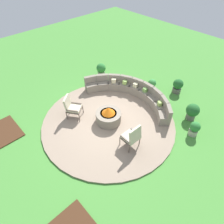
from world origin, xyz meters
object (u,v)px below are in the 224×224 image
at_px(potted_plant_1, 152,84).
at_px(potted_plant_4, 195,128).
at_px(potted_plant_3, 192,111).
at_px(curved_stone_bench, 131,93).
at_px(potted_plant_2, 101,69).
at_px(lounge_chair_front_right, 132,136).
at_px(potted_plant_0, 178,86).
at_px(fire_pit, 108,116).
at_px(lounge_chair_front_left, 72,107).

xyz_separation_m(potted_plant_1, potted_plant_4, (2.99, -1.17, 0.03)).
bearing_deg(potted_plant_3, curved_stone_bench, -161.94).
height_order(potted_plant_2, potted_plant_4, potted_plant_2).
height_order(lounge_chair_front_right, potted_plant_0, lounge_chair_front_right).
height_order(curved_stone_bench, potted_plant_4, curved_stone_bench).
bearing_deg(potted_plant_2, fire_pit, -36.29).
bearing_deg(potted_plant_2, potted_plant_3, 5.71).
relative_size(curved_stone_bench, potted_plant_1, 7.41).
height_order(lounge_chair_front_left, potted_plant_0, lounge_chair_front_left).
bearing_deg(lounge_chair_front_right, potted_plant_1, 28.68).
relative_size(potted_plant_0, potted_plant_4, 1.14).
height_order(fire_pit, potted_plant_1, fire_pit).
bearing_deg(potted_plant_2, curved_stone_bench, -7.66).
relative_size(potted_plant_1, potted_plant_3, 0.78).
bearing_deg(potted_plant_0, fire_pit, -101.54).
distance_m(fire_pit, lounge_chair_front_right, 1.57).
xyz_separation_m(fire_pit, potted_plant_3, (2.25, 2.71, 0.06)).
relative_size(potted_plant_0, potted_plant_1, 1.22).
relative_size(lounge_chair_front_right, potted_plant_0, 1.43).
height_order(potted_plant_2, potted_plant_3, potted_plant_3).
xyz_separation_m(fire_pit, potted_plant_2, (-2.97, 2.18, 0.02)).
bearing_deg(potted_plant_1, potted_plant_4, -21.31).
height_order(fire_pit, lounge_chair_front_left, lounge_chair_front_left).
distance_m(potted_plant_1, potted_plant_3, 2.50).
distance_m(lounge_chair_front_right, potted_plant_3, 3.06).
bearing_deg(potted_plant_0, curved_stone_bench, -120.41).
height_order(lounge_chair_front_right, potted_plant_3, lounge_chair_front_right).
xyz_separation_m(lounge_chair_front_left, potted_plant_4, (4.05, 2.87, -0.25)).
distance_m(lounge_chair_front_left, potted_plant_0, 5.21).
xyz_separation_m(lounge_chair_front_left, potted_plant_2, (-1.71, 3.08, -0.22)).
distance_m(lounge_chair_front_right, potted_plant_4, 2.58).
xyz_separation_m(curved_stone_bench, potted_plant_4, (3.19, 0.14, -0.01)).
bearing_deg(fire_pit, lounge_chair_front_right, -9.70).
relative_size(lounge_chair_front_right, potted_plant_2, 1.50).
xyz_separation_m(lounge_chair_front_right, potted_plant_2, (-4.50, 2.44, -0.23)).
height_order(potted_plant_1, potted_plant_4, potted_plant_4).
relative_size(curved_stone_bench, lounge_chair_front_right, 4.25).
bearing_deg(fire_pit, potted_plant_3, 50.24).
bearing_deg(lounge_chair_front_left, curved_stone_bench, 126.88).
height_order(fire_pit, potted_plant_4, fire_pit).
bearing_deg(potted_plant_2, lounge_chair_front_left, -61.01).
xyz_separation_m(lounge_chair_front_right, potted_plant_3, (0.73, 2.97, -0.19)).
bearing_deg(potted_plant_1, potted_plant_2, -160.91).
relative_size(fire_pit, potted_plant_2, 1.52).
bearing_deg(potted_plant_1, potted_plant_0, 36.78).
bearing_deg(lounge_chair_front_left, potted_plant_1, 129.56).
relative_size(curved_stone_bench, potted_plant_4, 6.92).
bearing_deg(potted_plant_3, potted_plant_1, 169.92).
bearing_deg(potted_plant_2, lounge_chair_front_right, -28.52).
height_order(lounge_chair_front_left, potted_plant_3, lounge_chair_front_left).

